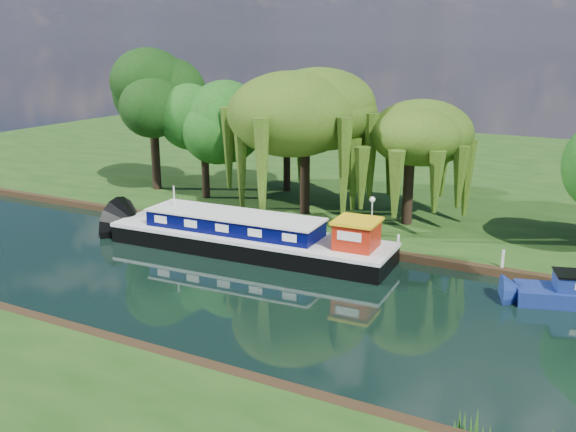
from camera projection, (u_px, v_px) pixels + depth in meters
The scene contains 12 objects.
ground at pixel (287, 297), 32.43m from camera, with size 120.00×120.00×0.00m, color black.
far_bank at pixel (455, 172), 61.24m from camera, with size 120.00×52.00×0.45m, color #173B10.
dutch_barge at pixel (251, 238), 38.97m from camera, with size 18.10×4.93×3.78m.
red_dinghy at pixel (183, 232), 43.37m from camera, with size 2.11×2.96×0.61m, color #9C1B0B.
willow_left at pixel (305, 114), 44.42m from camera, with size 8.14×8.14×9.75m.
willow_right at pixel (410, 144), 42.27m from camera, with size 6.11×6.11×7.44m.
tree_far_left at pixel (204, 121), 49.17m from camera, with size 5.46×5.46×8.79m.
tree_far_back at pixel (153, 102), 51.85m from camera, with size 6.12×6.12×10.30m.
tree_far_mid at pixel (287, 121), 51.53m from camera, with size 5.07×5.07×8.29m.
lamppost at pixel (372, 206), 40.47m from camera, with size 0.36×0.36×2.56m.
mooring_posts at pixel (344, 234), 39.53m from camera, with size 19.16×0.16×1.00m.
reeds_near at pixel (356, 392), 22.72m from camera, with size 33.70×1.50×1.10m.
Camera 1 is at (14.28, -26.53, 12.68)m, focal length 40.00 mm.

